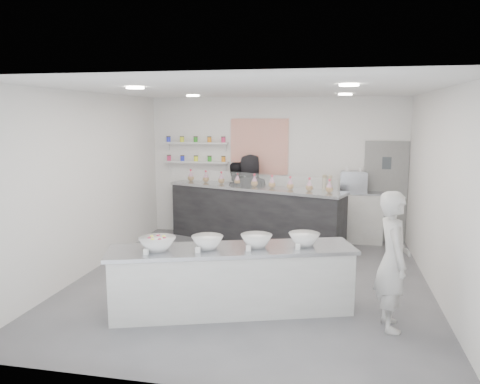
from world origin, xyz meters
name	(u,v)px	position (x,y,z in m)	size (l,w,h in m)	color
floor	(250,282)	(0.00, 0.00, 0.00)	(6.00, 6.00, 0.00)	#515156
ceiling	(251,89)	(0.00, 0.00, 3.00)	(6.00, 6.00, 0.00)	white
back_wall	(275,168)	(0.00, 3.00, 1.50)	(5.50, 5.50, 0.00)	white
left_wall	(87,184)	(-2.75, 0.00, 1.50)	(6.00, 6.00, 0.00)	white
right_wall	(440,195)	(2.75, 0.00, 1.50)	(6.00, 6.00, 0.00)	white
back_door	(385,192)	(2.30, 2.97, 1.05)	(0.88, 0.04, 2.10)	gray
pattern_panel	(259,147)	(-0.35, 2.98, 1.95)	(1.25, 0.03, 1.20)	#E25032
jar_shelf_lower	(196,162)	(-1.75, 2.90, 1.60)	(1.45, 0.22, 0.04)	silver
jar_shelf_upper	(196,143)	(-1.75, 2.90, 2.02)	(1.45, 0.22, 0.04)	silver
preserve_jars	(196,149)	(-1.75, 2.88, 1.88)	(1.45, 0.10, 0.56)	#DB356A
downlight_0	(135,88)	(-1.40, -1.00, 2.98)	(0.24, 0.24, 0.02)	white
downlight_1	(349,85)	(1.40, -1.00, 2.98)	(0.24, 0.24, 0.02)	white
downlight_2	(193,96)	(-1.40, 1.60, 2.98)	(0.24, 0.24, 0.02)	white
downlight_3	(345,95)	(1.40, 1.60, 2.98)	(0.24, 0.24, 0.02)	white
prep_counter	(232,280)	(-0.04, -1.16, 0.44)	(3.26, 0.74, 0.89)	silver
back_bar	(254,215)	(-0.34, 2.34, 0.59)	(3.79, 0.69, 1.18)	black
sneeze_guard	(246,181)	(-0.45, 2.02, 1.34)	(3.74, 0.02, 0.32)	white
espresso_ledge	(347,217)	(1.55, 2.78, 0.53)	(1.43, 0.45, 1.06)	silver
espresso_machine	(354,182)	(1.65, 2.78, 1.27)	(0.54, 0.37, 0.41)	#93969E
cup_stacks	(327,183)	(1.12, 2.78, 1.23)	(0.24, 0.24, 0.33)	tan
prep_bowls	(232,242)	(-0.04, -1.16, 0.97)	(2.37, 0.52, 0.17)	white
label_cards	(210,255)	(-0.20, -1.67, 0.92)	(2.01, 0.04, 0.07)	white
cookie_bags	(254,180)	(-0.34, 2.34, 1.31)	(3.34, 0.14, 0.26)	#CC7EA9
woman_prep	(393,261)	(1.99, -1.24, 0.86)	(0.63, 0.41, 1.73)	beige
staff_left	(235,200)	(-0.81, 2.60, 0.82)	(0.80, 0.62, 1.64)	black
staff_right	(250,197)	(-0.48, 2.59, 0.91)	(0.89, 0.58, 1.82)	black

